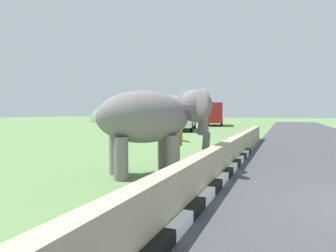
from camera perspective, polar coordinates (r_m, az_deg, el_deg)
The scene contains 8 objects.
striped_curb at distance 7.19m, azimuth 8.72°, elevation -12.92°, with size 16.20×0.20×0.24m.
barrier_parapet at distance 9.41m, azimuth 10.33°, elevation -6.82°, with size 28.00×0.36×1.00m, color tan.
elephant at distance 9.35m, azimuth -2.70°, elevation 1.59°, with size 3.79×3.87×2.88m.
person_handler at distance 10.70m, azimuth 1.73°, elevation -3.33°, with size 0.46×0.57×1.66m.
bus_white at distance 33.21m, azimuth 3.12°, elevation 2.77°, with size 10.12×4.78×3.50m.
bus_red at distance 45.25m, azimuth 9.34°, elevation 2.73°, with size 8.88×4.11×3.50m.
cow_near at distance 20.42m, azimuth 1.99°, elevation -0.60°, with size 1.75×1.49×1.23m.
hill_east at distance 68.53m, azimuth -2.69°, elevation 1.01°, with size 34.68×27.75×12.95m.
Camera 1 is at (-7.08, 2.31, 2.06)m, focal length 30.22 mm.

